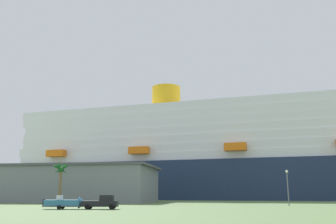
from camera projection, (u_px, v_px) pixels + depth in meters
ground_plane at (156, 202)px, 107.95m from camera, size 600.00×600.00×0.00m
cruise_ship at (244, 160)px, 150.69m from camera, size 260.24×60.38×58.67m
terminal_building at (70, 184)px, 107.11m from camera, size 50.67×28.36×10.27m
pickup_truck at (102, 202)px, 57.93m from camera, size 5.89×3.14×2.20m
small_boat_on_trailer at (67, 203)px, 57.90m from camera, size 7.56×3.14×2.15m
palm_tree at (61, 173)px, 86.82m from camera, size 3.43×3.35×9.38m
street_lamp at (287, 182)px, 74.37m from camera, size 0.56×0.56×7.10m
parked_car_yellow_taxi at (83, 200)px, 94.35m from camera, size 4.42×2.59×1.58m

